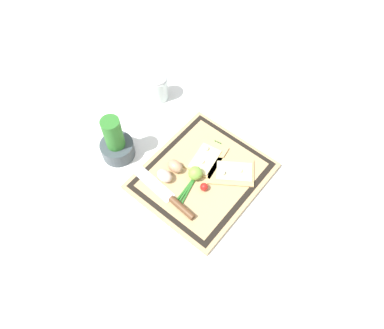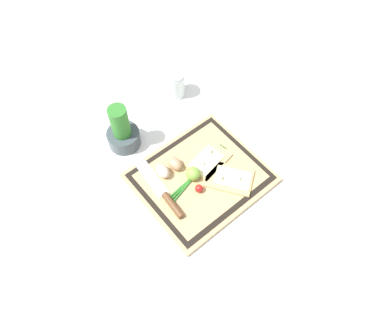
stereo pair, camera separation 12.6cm
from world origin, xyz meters
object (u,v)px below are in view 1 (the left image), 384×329
Objects in this scene: egg_brown at (175,166)px; herb_pot at (116,144)px; lime at (195,173)px; cherry_tomato_red at (204,187)px; pizza_slice_near at (232,172)px; knife at (172,200)px; egg_pink at (164,176)px; pizza_slice_far at (206,157)px; sauce_jar at (158,89)px.

egg_brown is 0.31× the size of herb_pot.
lime is 1.77× the size of cherry_tomato_red.
knife is at bearing 157.85° from pizza_slice_near.
herb_pot is (-0.09, 0.28, 0.02)m from lime.
egg_brown is 0.05m from egg_pink.
cherry_tomato_red is 0.15× the size of herb_pot.
pizza_slice_far reaches higher than knife.
egg_pink is 0.54× the size of sauce_jar.
knife is 4.86× the size of egg_brown.
egg_brown is 1.00× the size of egg_pink.
pizza_slice_near is 0.66× the size of knife.
egg_pink is (-0.15, 0.06, 0.01)m from pizza_slice_far.
knife is 10.35× the size of cherry_tomato_red.
cherry_tomato_red is at bearing -108.45° from lime.
herb_pot is (0.03, 0.28, 0.04)m from knife.
knife is at bearing -132.23° from sauce_jar.
egg_brown reaches higher than knife.
egg_pink reaches higher than cherry_tomato_red.
cherry_tomato_red reaches higher than pizza_slice_near.
egg_pink is (-0.16, 0.16, 0.01)m from pizza_slice_near.
pizza_slice_far is at bearing -27.84° from egg_brown.
egg_brown is at bearing 36.75° from knife.
cherry_tomato_red is at bearing -144.60° from pizza_slice_far.
knife is at bearing -174.78° from pizza_slice_far.
sauce_jar is at bearing 13.62° from herb_pot.
pizza_slice_far is at bearing -109.52° from sauce_jar.
knife is 0.09m from egg_pink.
cherry_tomato_red is at bearing -67.02° from egg_pink.
egg_brown is 0.12m from cherry_tomato_red.
pizza_slice_far is 0.12m from cherry_tomato_red.
lime reaches higher than egg_pink.
egg_pink is at bearing 58.31° from knife.
herb_pot reaches higher than cherry_tomato_red.
sauce_jar is (0.32, 0.35, 0.02)m from knife.
sauce_jar is at bearing 60.33° from lime.
herb_pot reaches higher than pizza_slice_far.
egg_pink is at bearing 159.60° from pizza_slice_far.
egg_brown reaches higher than pizza_slice_near.
knife is 5.84× the size of lime.
cherry_tomato_red is at bearing -77.18° from herb_pot.
pizza_slice_near is 3.23× the size of egg_brown.
pizza_slice_near and pizza_slice_far have the same top height.
lime is at bearing -167.15° from pizza_slice_far.
sauce_jar is at bearing 45.36° from egg_pink.
cherry_tomato_red is (-0.10, -0.07, 0.01)m from pizza_slice_far.
pizza_slice_far is at bearing 12.85° from lime.
pizza_slice_near is 0.11m from cherry_tomato_red.
pizza_slice_far is 0.16m from egg_pink.
herb_pot reaches higher than pizza_slice_near.
egg_pink is at bearing -134.64° from sauce_jar.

